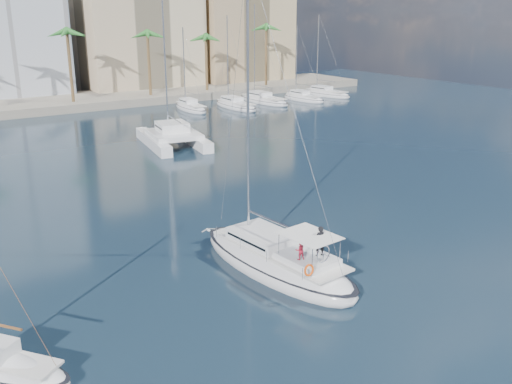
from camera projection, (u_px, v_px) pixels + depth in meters
ground at (261, 245)px, 35.65m from camera, size 160.00×160.00×0.00m
quay at (25, 106)px, 83.52m from camera, size 120.00×14.00×1.20m
building_beige at (137, 34)px, 99.51m from camera, size 20.00×14.00×20.00m
building_tan_right at (240, 37)px, 108.94m from camera, size 18.00×12.00×18.00m
palm_centre at (23, 39)px, 77.42m from camera, size 3.60×3.60×12.30m
palm_right at (235, 33)px, 95.61m from camera, size 3.60×3.60×12.30m
main_sloop at (276, 261)px, 32.14m from camera, size 4.82×12.20×17.68m
small_sloop at (2, 367)px, 22.84m from camera, size 5.31×6.19×8.99m
catamaran at (173, 135)px, 61.59m from camera, size 7.42×11.88×16.26m
seagull at (208, 230)px, 35.71m from camera, size 0.98×0.42×0.18m
moored_yacht_a at (191, 110)px, 83.38m from camera, size 3.37×9.52×11.90m
moored_yacht_b at (236, 108)px, 85.28m from camera, size 3.32×10.83×13.72m
moored_yacht_c at (264, 102)px, 90.33m from camera, size 3.98×12.33×15.54m
moored_yacht_d at (303, 101)px, 92.24m from camera, size 3.52×9.55×11.90m
moored_yacht_e at (326, 96)px, 97.29m from camera, size 4.61×11.11×13.72m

